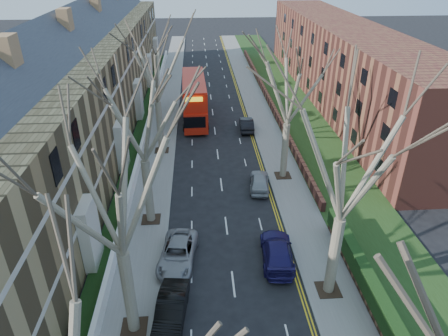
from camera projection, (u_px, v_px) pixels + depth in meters
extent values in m
cube|color=slate|center=(165.00, 113.00, 50.69)|extent=(3.00, 102.00, 0.12)
cube|color=slate|center=(259.00, 111.00, 51.40)|extent=(3.00, 102.00, 0.12)
cube|color=olive|center=(81.00, 97.00, 40.85)|extent=(9.00, 78.00, 10.00)
cube|color=#31343C|center=(70.00, 37.00, 37.96)|extent=(4.67, 78.00, 4.67)
cube|color=beige|center=(126.00, 110.00, 41.83)|extent=(0.12, 78.00, 0.35)
cube|color=beige|center=(122.00, 77.00, 40.15)|extent=(0.12, 78.00, 0.35)
cube|color=brown|center=(342.00, 63.00, 53.21)|extent=(8.00, 54.00, 10.00)
cube|color=brown|center=(267.00, 96.00, 54.76)|extent=(0.35, 54.00, 0.90)
cube|color=white|center=(145.00, 135.00, 43.32)|extent=(0.30, 78.00, 1.00)
cube|color=#1E3613|center=(294.00, 109.00, 51.63)|extent=(6.00, 102.00, 0.06)
cylinder|color=#695D4B|center=(129.00, 293.00, 20.54)|extent=(0.64, 0.64, 5.25)
cube|color=#2D2116|center=(134.00, 327.00, 21.80)|extent=(1.40, 1.40, 0.05)
cylinder|color=#695D4B|center=(148.00, 191.00, 29.33)|extent=(0.64, 0.64, 5.07)
cube|color=#2D2116|center=(151.00, 219.00, 30.55)|extent=(1.40, 1.40, 0.05)
cylinder|color=#695D4B|center=(160.00, 127.00, 39.79)|extent=(0.60, 0.60, 5.25)
cube|color=#2D2116|center=(162.00, 150.00, 41.04)|extent=(1.40, 1.40, 0.05)
cylinder|color=#695D4B|center=(334.00, 257.00, 22.97)|extent=(0.64, 0.64, 5.25)
cube|color=#2D2116|center=(328.00, 290.00, 24.23)|extent=(1.40, 1.40, 0.05)
cylinder|color=#695D4B|center=(285.00, 151.00, 35.26)|extent=(0.60, 0.60, 5.07)
cube|color=#2D2116|center=(283.00, 175.00, 36.48)|extent=(1.40, 1.40, 0.05)
cube|color=red|center=(195.00, 107.00, 48.43)|extent=(2.96, 11.76, 2.34)
cube|color=red|center=(194.00, 89.00, 47.36)|extent=(2.94, 11.17, 2.13)
cube|color=black|center=(194.00, 103.00, 48.20)|extent=(2.95, 10.82, 0.96)
cube|color=black|center=(194.00, 88.00, 47.31)|extent=(2.95, 10.59, 0.96)
imported|color=black|center=(171.00, 310.00, 22.08)|extent=(2.04, 4.57, 1.46)
imported|color=gray|center=(178.00, 253.00, 26.30)|extent=(2.89, 5.15, 1.36)
imported|color=#1D1753|center=(277.00, 251.00, 26.41)|extent=(2.44, 5.13, 1.44)
imported|color=#919599|center=(259.00, 181.00, 34.45)|extent=(2.16, 4.25, 1.39)
imported|color=black|center=(247.00, 124.00, 45.72)|extent=(1.65, 4.27, 1.39)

